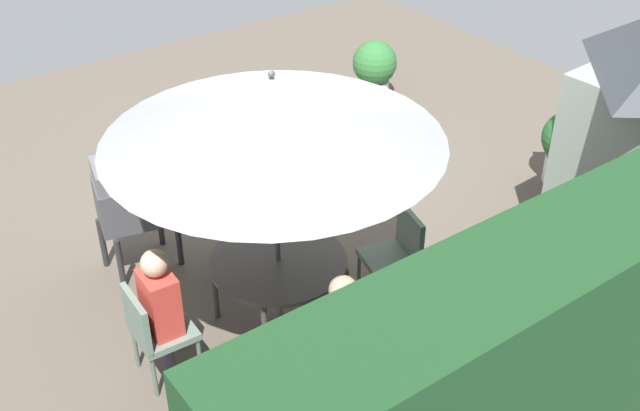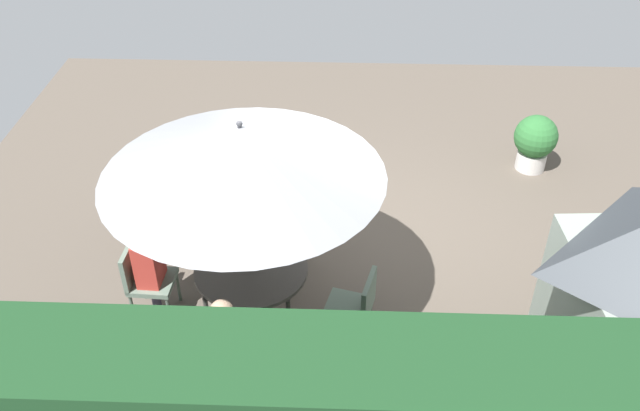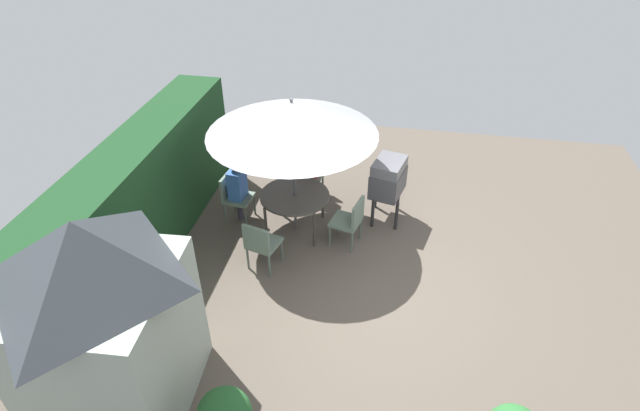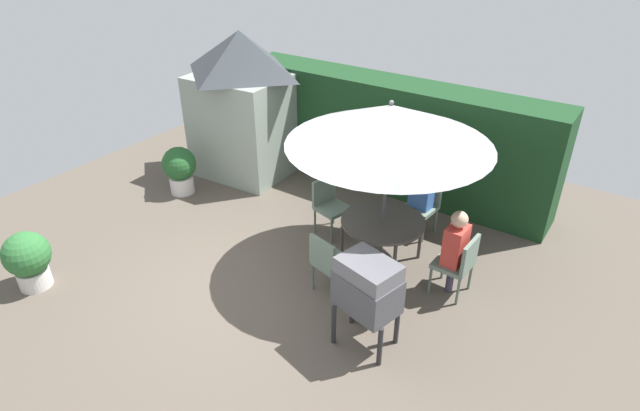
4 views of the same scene
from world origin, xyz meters
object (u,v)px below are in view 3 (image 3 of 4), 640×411
(patio_table, at_px, (295,197))
(chair_toward_hedge, at_px, (261,243))
(garden_shed, at_px, (104,319))
(chair_near_shed, at_px, (311,170))
(patio_umbrella, at_px, (292,118))
(chair_toward_house, at_px, (351,219))
(chair_far_side, at_px, (234,194))
(person_in_blue, at_px, (237,183))
(bbq_grill, at_px, (388,178))
(person_in_red, at_px, (310,161))

(patio_table, relative_size, chair_toward_hedge, 1.33)
(garden_shed, relative_size, patio_table, 2.26)
(garden_shed, xyz_separation_m, chair_toward_hedge, (2.56, -0.97, -0.86))
(chair_near_shed, xyz_separation_m, chair_toward_hedge, (-2.28, 0.35, 0.00))
(patio_umbrella, xyz_separation_m, chair_toward_house, (-0.25, -1.00, -1.64))
(chair_near_shed, distance_m, chair_far_side, 1.60)
(chair_near_shed, height_order, chair_toward_hedge, same)
(patio_umbrella, bearing_deg, person_in_blue, 84.11)
(patio_table, height_order, bbq_grill, bbq_grill)
(patio_table, bearing_deg, bbq_grill, -67.98)
(chair_near_shed, relative_size, chair_toward_house, 1.00)
(garden_shed, xyz_separation_m, person_in_blue, (3.77, -0.21, -0.60))
(bbq_grill, relative_size, chair_near_shed, 1.33)
(person_in_blue, bearing_deg, chair_toward_house, -99.84)
(bbq_grill, xyz_separation_m, chair_toward_house, (-0.87, 0.54, -0.33))
(patio_umbrella, relative_size, chair_toward_hedge, 3.03)
(chair_toward_house, xyz_separation_m, person_in_red, (1.34, 0.95, 0.26))
(person_in_blue, bearing_deg, patio_table, -95.89)
(patio_table, relative_size, chair_toward_house, 1.33)
(patio_umbrella, xyz_separation_m, chair_near_shed, (1.18, -0.06, -1.64))
(chair_far_side, xyz_separation_m, person_in_red, (0.97, -1.19, 0.26))
(patio_umbrella, bearing_deg, garden_shed, 160.96)
(chair_toward_hedge, bearing_deg, patio_umbrella, -14.92)
(chair_toward_house, bearing_deg, patio_umbrella, 76.11)
(person_in_red, bearing_deg, patio_table, 177.24)
(patio_umbrella, height_order, person_in_red, patio_umbrella)
(bbq_grill, distance_m, chair_near_shed, 1.62)
(bbq_grill, height_order, person_in_red, person_in_red)
(bbq_grill, bearing_deg, garden_shed, 146.78)
(patio_table, bearing_deg, person_in_blue, 84.11)
(chair_far_side, distance_m, chair_toward_house, 2.18)
(patio_umbrella, distance_m, person_in_blue, 1.74)
(patio_umbrella, height_order, person_in_blue, patio_umbrella)
(bbq_grill, bearing_deg, patio_table, 112.02)
(chair_far_side, relative_size, person_in_red, 0.71)
(patio_umbrella, relative_size, bbq_grill, 2.27)
(garden_shed, height_order, chair_far_side, garden_shed)
(chair_toward_hedge, bearing_deg, bbq_grill, -46.70)
(garden_shed, xyz_separation_m, chair_near_shed, (4.84, -1.32, -0.86))
(patio_table, height_order, chair_far_side, chair_far_side)
(patio_table, xyz_separation_m, chair_toward_house, (-0.25, -1.00, -0.15))
(patio_table, height_order, chair_near_shed, chair_near_shed)
(chair_near_shed, relative_size, person_in_blue, 0.71)
(garden_shed, bearing_deg, chair_toward_house, -33.59)
(chair_near_shed, bearing_deg, garden_shed, 164.73)
(patio_umbrella, distance_m, chair_near_shed, 2.02)
(chair_toward_hedge, distance_m, person_in_blue, 1.46)
(bbq_grill, bearing_deg, person_in_red, 72.59)
(chair_near_shed, relative_size, chair_toward_hedge, 1.00)
(chair_near_shed, bearing_deg, chair_toward_house, -146.39)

